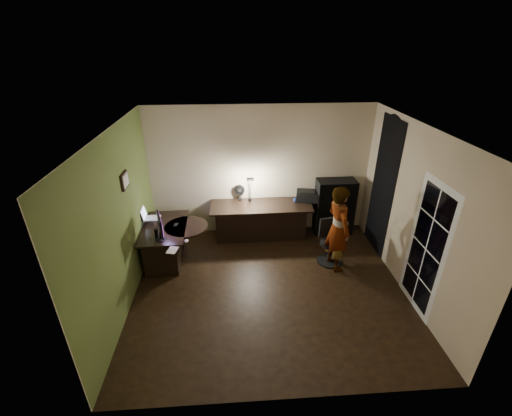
{
  "coord_description": "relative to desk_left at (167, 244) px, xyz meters",
  "views": [
    {
      "loc": [
        -0.54,
        -4.55,
        3.85
      ],
      "look_at": [
        -0.15,
        1.05,
        1.0
      ],
      "focal_mm": 24.0,
      "sensor_mm": 36.0,
      "label": 1
    }
  ],
  "objects": [
    {
      "name": "wall_left",
      "position": [
        -0.42,
        -0.93,
        0.98
      ],
      "size": [
        0.01,
        4.0,
        2.7
      ],
      "primitive_type": "cube",
      "color": "#C7B492",
      "rests_on": "floor"
    },
    {
      "name": "laptop_stand",
      "position": [
        -0.28,
        0.19,
        0.41
      ],
      "size": [
        0.25,
        0.22,
        0.09
      ],
      "primitive_type": "cube",
      "rotation": [
        0.0,
        0.0,
        -0.22
      ],
      "color": "silver",
      "rests_on": "desk_left"
    },
    {
      "name": "arched_doorway",
      "position": [
        4.07,
        0.22,
        0.93
      ],
      "size": [
        0.01,
        0.9,
        2.6
      ],
      "primitive_type": "cube",
      "color": "black",
      "rests_on": "floor"
    },
    {
      "name": "office_chair",
      "position": [
        3.05,
        -0.26,
        0.05
      ],
      "size": [
        0.54,
        0.54,
        0.84
      ],
      "primitive_type": "cube",
      "rotation": [
        0.0,
        0.0,
        0.17
      ],
      "color": "black",
      "rests_on": "floor"
    },
    {
      "name": "speaker",
      "position": [
        -0.06,
        -0.36,
        0.45
      ],
      "size": [
        0.09,
        0.09,
        0.17
      ],
      "primitive_type": "cylinder",
      "rotation": [
        0.0,
        0.0,
        0.38
      ],
      "color": "black",
      "rests_on": "desk_left"
    },
    {
      "name": "floor",
      "position": [
        1.83,
        -0.93,
        -0.37
      ],
      "size": [
        4.5,
        4.0,
        0.01
      ],
      "primitive_type": "cube",
      "color": "black",
      "rests_on": "ground"
    },
    {
      "name": "laptop",
      "position": [
        -0.24,
        0.19,
        0.55
      ],
      "size": [
        0.32,
        0.3,
        0.21
      ],
      "primitive_type": "cube",
      "rotation": [
        0.0,
        0.0,
        0.03
      ],
      "color": "silver",
      "rests_on": "laptop_stand"
    },
    {
      "name": "phone",
      "position": [
        0.2,
        0.07,
        0.36
      ],
      "size": [
        0.08,
        0.13,
        0.01
      ],
      "primitive_type": "cube",
      "rotation": [
        0.0,
        0.0,
        -0.15
      ],
      "color": "black",
      "rests_on": "desk_left"
    },
    {
      "name": "ceiling",
      "position": [
        1.83,
        -0.93,
        2.34
      ],
      "size": [
        4.5,
        4.0,
        0.01
      ],
      "primitive_type": "cube",
      "color": "silver",
      "rests_on": "floor"
    },
    {
      "name": "headphones",
      "position": [
        2.6,
        0.81,
        0.45
      ],
      "size": [
        0.2,
        0.14,
        0.09
      ],
      "primitive_type": "cube",
      "rotation": [
        0.0,
        0.0,
        0.37
      ],
      "color": "navy",
      "rests_on": "desk_right"
    },
    {
      "name": "mouse",
      "position": [
        0.46,
        -0.53,
        0.38
      ],
      "size": [
        0.09,
        0.11,
        0.04
      ],
      "primitive_type": "ellipsoid",
      "rotation": [
        0.0,
        0.0,
        0.32
      ],
      "color": "silver",
      "rests_on": "desk_left"
    },
    {
      "name": "person",
      "position": [
        3.09,
        -0.4,
        0.44
      ],
      "size": [
        0.52,
        0.66,
        1.61
      ],
      "primitive_type": "imported",
      "rotation": [
        0.0,
        0.0,
        1.84
      ],
      "color": "#D8A88C",
      "rests_on": "floor"
    },
    {
      "name": "wall_back",
      "position": [
        1.83,
        1.07,
        0.98
      ],
      "size": [
        4.5,
        0.01,
        2.7
      ],
      "primitive_type": "cube",
      "color": "#C7B492",
      "rests_on": "floor"
    },
    {
      "name": "desk_fan",
      "position": [
        1.4,
        0.99,
        0.57
      ],
      "size": [
        0.23,
        0.17,
        0.32
      ],
      "primitive_type": "cube",
      "rotation": [
        0.0,
        0.0,
        -0.29
      ],
      "color": "black",
      "rests_on": "desk_right"
    },
    {
      "name": "french_door",
      "position": [
        4.07,
        -1.48,
        0.68
      ],
      "size": [
        0.02,
        0.92,
        2.1
      ],
      "primitive_type": "cube",
      "color": "white",
      "rests_on": "floor"
    },
    {
      "name": "notepad",
      "position": [
        0.26,
        -0.77,
        0.37
      ],
      "size": [
        0.19,
        0.24,
        0.01
      ],
      "primitive_type": "cube",
      "rotation": [
        0.0,
        0.0,
        -0.24
      ],
      "color": "silver",
      "rests_on": "desk_left"
    },
    {
      "name": "printer",
      "position": [
        2.8,
        0.87,
        0.51
      ],
      "size": [
        0.51,
        0.44,
        0.2
      ],
      "primitive_type": "cube",
      "rotation": [
        0.0,
        0.0,
        -0.21
      ],
      "color": "black",
      "rests_on": "desk_right"
    },
    {
      "name": "desk_lamp",
      "position": [
        1.6,
        0.9,
        0.72
      ],
      "size": [
        0.25,
        0.32,
        0.62
      ],
      "primitive_type": "cube",
      "rotation": [
        0.0,
        0.0,
        -0.41
      ],
      "color": "black",
      "rests_on": "desk_right"
    },
    {
      "name": "wall_right",
      "position": [
        4.08,
        -0.93,
        0.98
      ],
      "size": [
        0.01,
        4.0,
        2.7
      ],
      "primitive_type": "cube",
      "color": "#C7B492",
      "rests_on": "floor"
    },
    {
      "name": "cabinet",
      "position": [
        3.39,
        0.85,
        0.23
      ],
      "size": [
        0.8,
        0.4,
        1.2
      ],
      "primitive_type": "cube",
      "rotation": [
        0.0,
        0.0,
        0.0
      ],
      "color": "black",
      "rests_on": "floor"
    },
    {
      "name": "monitor",
      "position": [
        0.01,
        -0.42,
        0.52
      ],
      "size": [
        0.24,
        0.5,
        0.33
      ],
      "primitive_type": "cube",
      "rotation": [
        0.0,
        0.0,
        0.3
      ],
      "color": "black",
      "rests_on": "desk_left"
    },
    {
      "name": "framed_picture",
      "position": [
        -0.39,
        -0.48,
        1.48
      ],
      "size": [
        0.04,
        0.3,
        0.25
      ],
      "primitive_type": "cube",
      "color": "black",
      "rests_on": "wall_left"
    },
    {
      "name": "wall_front",
      "position": [
        1.83,
        -2.94,
        0.98
      ],
      "size": [
        4.5,
        0.01,
        2.7
      ],
      "primitive_type": "cube",
      "color": "#C7B492",
      "rests_on": "floor"
    },
    {
      "name": "desk_left",
      "position": [
        0.0,
        0.0,
        0.0
      ],
      "size": [
        0.82,
        1.29,
        0.74
      ],
      "primitive_type": "cube",
      "rotation": [
        0.0,
        0.0,
        0.03
      ],
      "color": "black",
      "rests_on": "floor"
    },
    {
      "name": "desk_right",
      "position": [
        1.82,
        0.7,
        0.02
      ],
      "size": [
        2.05,
        0.73,
        0.77
      ],
      "primitive_type": "cube",
      "rotation": [
        0.0,
        0.0,
        0.01
      ],
      "color": "black",
      "rests_on": "floor"
    },
    {
      "name": "pen",
      "position": [
        0.42,
        -0.01,
        0.37
      ],
      "size": [
        0.09,
        0.12,
        0.01
      ],
      "primitive_type": "cube",
      "rotation": [
        0.0,
        0.0,
        0.59
      ],
      "color": "black",
      "rests_on": "desk_left"
    },
    {
      "name": "green_wall_overlay",
      "position": [
        -0.41,
        -0.93,
        0.98
      ],
      "size": [
        0.0,
        4.0,
        2.7
      ],
      "primitive_type": "cube",
      "color": "#55672C",
      "rests_on": "floor"
    }
  ]
}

